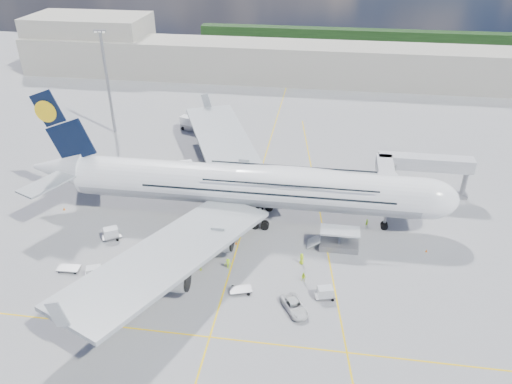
# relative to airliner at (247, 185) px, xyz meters

# --- Properties ---
(ground) EXTENTS (300.00, 300.00, 0.00)m
(ground) POSITION_rel_airliner_xyz_m (-0.26, -10.00, -6.87)
(ground) COLOR gray
(ground) RESTS_ON ground
(taxi_line_main) EXTENTS (0.25, 220.00, 0.01)m
(taxi_line_main) POSITION_rel_airliner_xyz_m (-0.26, -10.00, -6.86)
(taxi_line_main) COLOR yellow
(taxi_line_main) RESTS_ON ground
(taxi_line_cross) EXTENTS (120.00, 0.25, 0.01)m
(taxi_line_cross) POSITION_rel_airliner_xyz_m (-0.26, -30.00, -6.86)
(taxi_line_cross) COLOR yellow
(taxi_line_cross) RESTS_ON ground
(taxi_line_diag) EXTENTS (14.16, 99.06, 0.01)m
(taxi_line_diag) POSITION_rel_airliner_xyz_m (13.74, -0.00, -6.86)
(taxi_line_diag) COLOR yellow
(taxi_line_diag) RESTS_ON ground
(airliner) EXTENTS (77.26, 79.15, 23.71)m
(airliner) POSITION_rel_airliner_xyz_m (0.00, 0.00, 0.00)
(airliner) COLOR white
(airliner) RESTS_ON ground
(jet_bridge) EXTENTS (18.80, 12.10, 8.50)m
(jet_bridge) POSITION_rel_airliner_xyz_m (29.55, 10.94, -0.02)
(jet_bridge) COLOR #B7B7BC
(jet_bridge) RESTS_ON ground
(cargo_loader) EXTENTS (8.53, 3.20, 3.67)m
(cargo_loader) POSITION_rel_airliner_xyz_m (16.56, -7.11, -5.62)
(cargo_loader) COLOR silver
(cargo_loader) RESTS_ON ground
(light_mast) EXTENTS (3.00, 0.70, 25.50)m
(light_mast) POSITION_rel_airliner_xyz_m (-40.26, 35.00, 6.34)
(light_mast) COLOR gray
(light_mast) RESTS_ON ground
(terminal) EXTENTS (180.00, 16.00, 12.00)m
(terminal) POSITION_rel_airliner_xyz_m (-0.26, 85.00, -0.87)
(terminal) COLOR #B2AD9E
(terminal) RESTS_ON ground
(hangar) EXTENTS (40.00, 22.00, 18.00)m
(hangar) POSITION_rel_airliner_xyz_m (-70.26, 90.00, 2.13)
(hangar) COLOR #B2AD9E
(hangar) RESTS_ON ground
(tree_line) EXTENTS (160.00, 6.00, 8.00)m
(tree_line) POSITION_rel_airliner_xyz_m (39.74, 130.00, -2.87)
(tree_line) COLOR #193814
(tree_line) RESTS_ON ground
(dolly_row_a) EXTENTS (3.54, 2.03, 0.51)m
(dolly_row_a) POSITION_rel_airliner_xyz_m (-25.60, -19.45, -6.48)
(dolly_row_a) COLOR gray
(dolly_row_a) RESTS_ON ground
(dolly_row_b) EXTENTS (3.31, 2.56, 1.86)m
(dolly_row_b) POSITION_rel_airliner_xyz_m (-20.85, -20.39, -5.87)
(dolly_row_b) COLOR gray
(dolly_row_b) RESTS_ON ground
(dolly_row_c) EXTENTS (3.22, 2.43, 1.82)m
(dolly_row_c) POSITION_rel_airliner_xyz_m (-18.18, -22.56, -5.89)
(dolly_row_c) COLOR gray
(dolly_row_c) RESTS_ON ground
(dolly_back) EXTENTS (3.65, 3.15, 2.04)m
(dolly_back) POSITION_rel_airliner_xyz_m (-22.34, -10.07, -5.77)
(dolly_back) COLOR gray
(dolly_back) RESTS_ON ground
(dolly_nose_far) EXTENTS (3.26, 2.30, 1.87)m
(dolly_nose_far) POSITION_rel_airliner_xyz_m (14.76, -19.91, -5.86)
(dolly_nose_far) COLOR gray
(dolly_nose_far) RESTS_ON ground
(dolly_nose_near) EXTENTS (3.68, 2.68, 0.48)m
(dolly_nose_near) POSITION_rel_airliner_xyz_m (2.25, -20.44, -6.49)
(dolly_nose_near) COLOR gray
(dolly_nose_near) RESTS_ON ground
(baggage_tug) EXTENTS (2.66, 1.49, 1.58)m
(baggage_tug) POSITION_rel_airliner_xyz_m (-8.24, -10.49, -6.17)
(baggage_tug) COLOR white
(baggage_tug) RESTS_ON ground
(catering_truck_inner) EXTENTS (6.93, 4.82, 3.82)m
(catering_truck_inner) POSITION_rel_airliner_xyz_m (-15.49, 12.85, -5.07)
(catering_truck_inner) COLOR gray
(catering_truck_inner) RESTS_ON ground
(catering_truck_outer) EXTENTS (6.47, 4.03, 3.59)m
(catering_truck_outer) POSITION_rel_airliner_xyz_m (-21.09, 39.05, -5.20)
(catering_truck_outer) COLOR gray
(catering_truck_outer) RESTS_ON ground
(service_van) EXTENTS (4.90, 5.97, 1.51)m
(service_van) POSITION_rel_airliner_xyz_m (10.56, -23.19, -6.11)
(service_van) COLOR silver
(service_van) RESTS_ON ground
(crew_nose) EXTENTS (0.65, 0.59, 1.49)m
(crew_nose) POSITION_rel_airliner_xyz_m (21.71, 0.34, -6.12)
(crew_nose) COLOR #A9F019
(crew_nose) RESTS_ON ground
(crew_loader) EXTENTS (0.91, 0.80, 1.58)m
(crew_loader) POSITION_rel_airliner_xyz_m (11.43, -16.65, -6.08)
(crew_loader) COLOR #BAE017
(crew_loader) RESTS_ON ground
(crew_wing) EXTENTS (0.68, 1.02, 1.61)m
(crew_wing) POSITION_rel_airliner_xyz_m (-4.89, -16.37, -6.06)
(crew_wing) COLOR #C6ED18
(crew_wing) RESTS_ON ground
(crew_van) EXTENTS (1.11, 1.14, 1.98)m
(crew_van) POSITION_rel_airliner_xyz_m (10.82, -12.31, -5.88)
(crew_van) COLOR #D7FF1A
(crew_van) RESTS_ON ground
(crew_tug) EXTENTS (1.32, 0.96, 1.83)m
(crew_tug) POSITION_rel_airliner_xyz_m (-0.66, -15.21, -5.95)
(crew_tug) COLOR #BDFE1A
(crew_tug) RESTS_ON ground
(cone_nose) EXTENTS (0.38, 0.38, 0.48)m
(cone_nose) POSITION_rel_airliner_xyz_m (31.29, -6.03, -6.64)
(cone_nose) COLOR orange
(cone_nose) RESTS_ON ground
(cone_wing_left_inner) EXTENTS (0.44, 0.44, 0.55)m
(cone_wing_left_inner) POSITION_rel_airliner_xyz_m (-6.94, 16.76, -6.60)
(cone_wing_left_inner) COLOR orange
(cone_wing_left_inner) RESTS_ON ground
(cone_wing_left_outer) EXTENTS (0.41, 0.41, 0.52)m
(cone_wing_left_outer) POSITION_rel_airliner_xyz_m (-12.26, 17.71, -6.62)
(cone_wing_left_outer) COLOR orange
(cone_wing_left_outer) RESTS_ON ground
(cone_wing_right_inner) EXTENTS (0.40, 0.40, 0.50)m
(cone_wing_right_inner) POSITION_rel_airliner_xyz_m (-0.62, -8.57, -6.63)
(cone_wing_right_inner) COLOR orange
(cone_wing_right_inner) RESTS_ON ground
(cone_wing_right_outer) EXTENTS (0.47, 0.47, 0.60)m
(cone_wing_right_outer) POSITION_rel_airliner_xyz_m (-7.71, -19.71, -6.58)
(cone_wing_right_outer) COLOR orange
(cone_wing_right_outer) RESTS_ON ground
(cone_tail) EXTENTS (0.46, 0.46, 0.58)m
(cone_tail) POSITION_rel_airliner_xyz_m (-35.04, -2.52, -6.59)
(cone_tail) COLOR orange
(cone_tail) RESTS_ON ground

